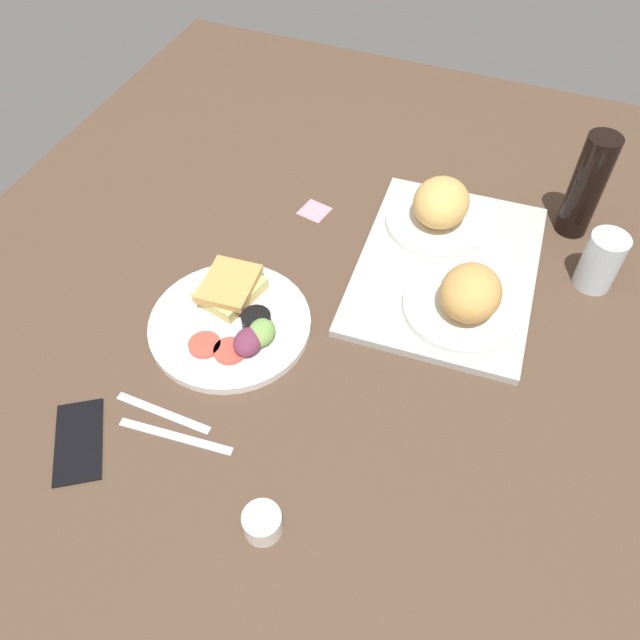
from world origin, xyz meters
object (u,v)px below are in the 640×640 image
object	(u,v)px
drinking_glass	(601,261)
sticky_note	(314,211)
cell_phone	(78,441)
bread_plate_near	(439,209)
espresso_cup	(262,523)
knife	(175,436)
bread_plate_far	(467,298)
serving_tray	(447,268)
plate_with_salad	(233,319)
fork	(163,413)
soda_bottle	(587,186)

from	to	relation	value
drinking_glass	sticky_note	world-z (taller)	drinking_glass
cell_phone	sticky_note	xyz separation A→B (cm)	(-63.94, 13.82, -0.34)
bread_plate_near	espresso_cup	distance (cm)	69.78
drinking_glass	cell_phone	bearing A→B (deg)	-47.57
bread_plate_near	knife	size ratio (longest dim) A/B	1.06
bread_plate_far	serving_tray	bearing A→B (deg)	-151.68
serving_tray	bread_plate_near	bearing A→B (deg)	-154.70
drinking_glass	plate_with_salad	bearing A→B (deg)	-59.56
plate_with_salad	sticky_note	distance (cm)	34.06
bread_plate_far	knife	distance (cm)	54.37
knife	cell_phone	bearing A→B (deg)	-160.23
bread_plate_far	sticky_note	bearing A→B (deg)	-115.71
plate_with_salad	serving_tray	bearing A→B (deg)	130.36
bread_plate_far	fork	bearing A→B (deg)	-46.90
soda_bottle	espresso_cup	xyz separation A→B (cm)	(80.15, -31.97, -8.90)
drinking_glass	knife	bearing A→B (deg)	-44.39
bread_plate_far	drinking_glass	size ratio (longest dim) A/B	1.83
espresso_cup	plate_with_salad	bearing A→B (deg)	-147.23
bread_plate_near	plate_with_salad	distance (cm)	46.42
serving_tray	drinking_glass	size ratio (longest dim) A/B	3.91
knife	espresso_cup	bearing A→B (deg)	-28.67
knife	cell_phone	world-z (taller)	cell_phone
bread_plate_far	espresso_cup	bearing A→B (deg)	-19.31
fork	knife	size ratio (longest dim) A/B	0.89
drinking_glass	cell_phone	distance (cm)	95.32
fork	sticky_note	world-z (taller)	fork
espresso_cup	soda_bottle	bearing A→B (deg)	158.25
bread_plate_near	knife	distance (cm)	66.47
bread_plate_far	espresso_cup	distance (cm)	51.67
drinking_glass	knife	size ratio (longest dim) A/B	0.61
drinking_glass	cell_phone	xyz separation A→B (cm)	(64.21, -70.25, -5.35)
bread_plate_near	cell_phone	world-z (taller)	bread_plate_near
serving_tray	plate_with_salad	distance (cm)	41.96
drinking_glass	soda_bottle	size ratio (longest dim) A/B	0.53
bread_plate_near	soda_bottle	xyz separation A→B (cm)	(-10.77, 25.40, 5.21)
cell_phone	espresso_cup	bearing A→B (deg)	53.66
serving_tray	cell_phone	bearing A→B (deg)	-37.57
drinking_glass	fork	distance (cm)	82.01
fork	sticky_note	size ratio (longest dim) A/B	3.04
bread_plate_near	knife	xyz separation A→B (cm)	(61.14, -25.51, -5.43)
bread_plate_far	drinking_glass	distance (cm)	27.08
drinking_glass	knife	xyz separation A→B (cm)	(57.90, -56.67, -5.50)
bread_plate_far	knife	world-z (taller)	bread_plate_far
plate_with_salad	bread_plate_far	bearing A→B (deg)	114.04
bread_plate_near	soda_bottle	world-z (taller)	soda_bottle
cell_phone	sticky_note	size ratio (longest dim) A/B	2.57
sticky_note	soda_bottle	bearing A→B (deg)	105.74
bread_plate_near	plate_with_salad	xyz separation A→B (cm)	(37.48, -27.10, -3.99)
plate_with_salad	fork	bearing A→B (deg)	-6.66
plate_with_salad	knife	distance (cm)	23.76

